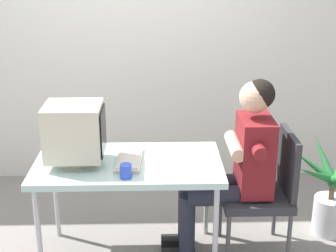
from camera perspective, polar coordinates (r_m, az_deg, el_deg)
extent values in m
cube|color=silver|center=(4.45, -0.03, 12.40)|extent=(8.00, 0.10, 3.00)
cylinder|color=#B7B7BC|center=(3.31, -14.76, -12.30)|extent=(0.04, 0.04, 0.69)
cylinder|color=#B7B7BC|center=(3.25, 5.53, -12.38)|extent=(0.04, 0.04, 0.69)
cylinder|color=#B7B7BC|center=(3.79, -12.89, -7.78)|extent=(0.04, 0.04, 0.69)
cylinder|color=#B7B7BC|center=(3.74, 4.51, -7.74)|extent=(0.04, 0.04, 0.69)
cube|color=silver|center=(3.31, -4.64, -4.47)|extent=(1.25, 0.69, 0.04)
cylinder|color=beige|center=(3.31, -10.62, -4.12)|extent=(0.21, 0.21, 0.02)
cylinder|color=beige|center=(3.30, -10.65, -3.72)|extent=(0.06, 0.06, 0.03)
cube|color=beige|center=(3.23, -10.86, -0.58)|extent=(0.36, 0.32, 0.35)
cube|color=black|center=(3.21, -7.56, -0.55)|extent=(0.01, 0.27, 0.29)
cube|color=beige|center=(3.30, -4.52, -3.92)|extent=(0.17, 0.41, 0.02)
cube|color=beige|center=(3.29, -4.52, -3.67)|extent=(0.15, 0.37, 0.01)
cylinder|color=#4C4C51|center=(3.44, 6.98, -13.18)|extent=(0.03, 0.03, 0.42)
cylinder|color=#4C4C51|center=(3.52, 13.83, -12.81)|extent=(0.03, 0.03, 0.42)
cylinder|color=#4C4C51|center=(3.79, 6.09, -9.80)|extent=(0.03, 0.03, 0.42)
cylinder|color=#4C4C51|center=(3.86, 12.28, -9.55)|extent=(0.03, 0.03, 0.42)
cube|color=#2D2D33|center=(3.53, 10.02, -7.95)|extent=(0.47, 0.47, 0.06)
cube|color=#2D2D33|center=(3.47, 13.78, -4.19)|extent=(0.04, 0.43, 0.43)
cube|color=maroon|center=(3.39, 10.00, -3.28)|extent=(0.22, 0.36, 0.53)
sphere|color=tan|center=(3.25, 10.08, 3.33)|extent=(0.21, 0.21, 0.21)
sphere|color=black|center=(3.25, 10.62, 3.66)|extent=(0.20, 0.20, 0.20)
cylinder|color=#262838|center=(3.39, 6.20, -8.04)|extent=(0.46, 0.14, 0.14)
cylinder|color=#262838|center=(3.55, 5.82, -6.69)|extent=(0.46, 0.14, 0.14)
cylinder|color=#262838|center=(3.49, 2.24, -11.73)|extent=(0.11, 0.11, 0.50)
cylinder|color=#262838|center=(3.64, 2.06, -10.26)|extent=(0.11, 0.11, 0.50)
cube|color=black|center=(3.75, 1.08, -13.16)|extent=(0.24, 0.09, 0.06)
cylinder|color=maroon|center=(3.15, 10.49, -2.85)|extent=(0.09, 0.14, 0.09)
cylinder|color=maroon|center=(3.54, 9.15, -0.23)|extent=(0.09, 0.14, 0.09)
cylinder|color=tan|center=(3.34, 7.71, -2.29)|extent=(0.09, 0.36, 0.09)
cylinder|color=silver|center=(4.03, 18.15, -9.81)|extent=(0.24, 0.24, 0.29)
cylinder|color=brown|center=(3.93, 18.50, -6.97)|extent=(0.04, 0.04, 0.15)
cone|color=#246C33|center=(3.92, 17.66, -3.70)|extent=(0.19, 0.33, 0.38)
cone|color=#246C33|center=(3.85, 16.65, -4.55)|extent=(0.40, 0.20, 0.31)
cone|color=#246C33|center=(3.77, 16.97, -5.48)|extent=(0.40, 0.25, 0.27)
cylinder|color=blue|center=(3.05, -4.87, -5.24)|extent=(0.07, 0.07, 0.09)
torus|color=blue|center=(3.09, -4.82, -4.91)|extent=(0.06, 0.01, 0.06)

